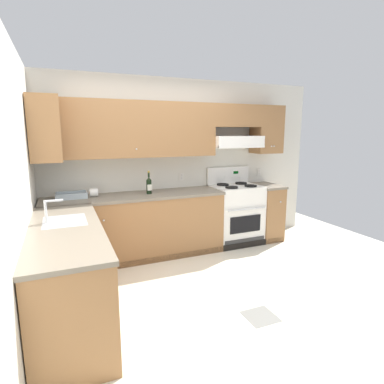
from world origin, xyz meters
TOP-DOWN VIEW (x-y plane):
  - ground_plane at (0.00, 0.00)m, footprint 7.04×7.04m
  - floor_accent_tile at (0.44, -0.69)m, footprint 0.30×0.30m
  - wall_back at (0.39, 1.53)m, footprint 4.68×0.57m
  - wall_left at (-1.59, 0.23)m, footprint 0.47×4.00m
  - counter_back_run at (-0.02, 1.24)m, footprint 3.60×0.65m
  - counter_left_run at (-1.24, -0.00)m, footprint 0.63×1.91m
  - stove at (1.30, 1.25)m, footprint 0.76×0.62m
  - wine_bottle at (-0.12, 1.25)m, footprint 0.07×0.08m
  - bowl at (-1.14, 1.35)m, footprint 0.39×0.24m
  - paper_towel_roll at (-0.86, 1.35)m, footprint 0.11×0.11m

SIDE VIEW (x-z plane):
  - ground_plane at x=0.00m, z-range 0.00..0.00m
  - floor_accent_tile at x=0.44m, z-range 0.00..0.01m
  - counter_back_run at x=-0.02m, z-range 0.00..0.91m
  - counter_left_run at x=-1.24m, z-range -0.11..1.03m
  - stove at x=1.30m, z-range -0.12..1.08m
  - bowl at x=-1.14m, z-range 0.90..0.98m
  - paper_towel_roll at x=-0.86m, z-range 0.91..1.02m
  - wine_bottle at x=-0.12m, z-range 0.87..1.20m
  - wall_left at x=-1.59m, z-range 0.06..2.61m
  - wall_back at x=0.39m, z-range 0.20..2.75m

